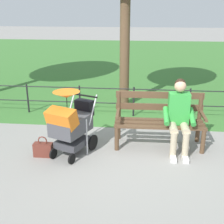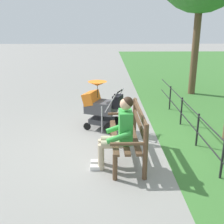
{
  "view_description": "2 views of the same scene",
  "coord_description": "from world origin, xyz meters",
  "px_view_note": "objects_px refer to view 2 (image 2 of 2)",
  "views": [
    {
      "loc": [
        -0.15,
        5.02,
        2.47
      ],
      "look_at": [
        0.34,
        0.08,
        0.67
      ],
      "focal_mm": 47.98,
      "sensor_mm": 36.0,
      "label": 1
    },
    {
      "loc": [
        -5.15,
        0.32,
        2.42
      ],
      "look_at": [
        0.28,
        0.21,
        0.66
      ],
      "focal_mm": 43.82,
      "sensor_mm": 36.0,
      "label": 2
    }
  ],
  "objects_px": {
    "park_bench": "(130,132)",
    "handbag": "(97,117)",
    "person_on_bench": "(119,131)",
    "stroller": "(101,105)"
  },
  "relations": [
    {
      "from": "park_bench",
      "to": "handbag",
      "type": "relative_size",
      "value": 4.35
    },
    {
      "from": "park_bench",
      "to": "stroller",
      "type": "height_order",
      "value": "stroller"
    },
    {
      "from": "park_bench",
      "to": "stroller",
      "type": "distance_m",
      "value": 1.61
    },
    {
      "from": "park_bench",
      "to": "person_on_bench",
      "type": "relative_size",
      "value": 1.26
    },
    {
      "from": "park_bench",
      "to": "handbag",
      "type": "distance_m",
      "value": 2.13
    },
    {
      "from": "person_on_bench",
      "to": "stroller",
      "type": "relative_size",
      "value": 1.11
    },
    {
      "from": "park_bench",
      "to": "person_on_bench",
      "type": "height_order",
      "value": "person_on_bench"
    },
    {
      "from": "person_on_bench",
      "to": "stroller",
      "type": "bearing_deg",
      "value": 10.9
    },
    {
      "from": "park_bench",
      "to": "stroller",
      "type": "bearing_deg",
      "value": 20.89
    },
    {
      "from": "stroller",
      "to": "handbag",
      "type": "height_order",
      "value": "stroller"
    }
  ]
}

